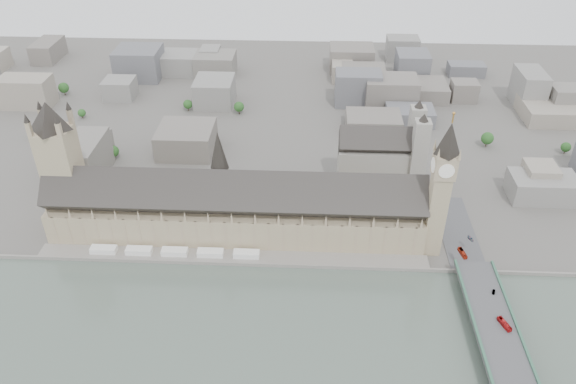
{
  "coord_description": "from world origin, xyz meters",
  "views": [
    {
      "loc": [
        53.07,
        -302.94,
        254.28
      ],
      "look_at": [
        37.43,
        20.62,
        37.89
      ],
      "focal_mm": 35.0,
      "sensor_mm": 36.0,
      "label": 1
    }
  ],
  "objects_px": {
    "elizabeth_tower": "(442,181)",
    "car_approach": "(471,239)",
    "red_bus_south": "(504,324)",
    "car_silver": "(494,292)",
    "westminster_bridge": "(501,354)",
    "victoria_tower": "(60,161)",
    "westminster_abbey": "(383,157)",
    "palace_of_westminster": "(235,209)",
    "red_bus_north": "(462,253)"
  },
  "relations": [
    {
      "from": "elizabeth_tower",
      "to": "car_approach",
      "type": "xyz_separation_m",
      "value": [
        27.13,
        0.66,
        -47.02
      ]
    },
    {
      "from": "red_bus_south",
      "to": "car_silver",
      "type": "xyz_separation_m",
      "value": [
        1.03,
        27.25,
        -0.86
      ]
    },
    {
      "from": "westminster_bridge",
      "to": "victoria_tower",
      "type": "bearing_deg",
      "value": 158.22
    },
    {
      "from": "victoria_tower",
      "to": "westminster_abbey",
      "type": "xyz_separation_m",
      "value": [
        232.92,
        69.0,
        -30.12
      ]
    },
    {
      "from": "westminster_abbey",
      "to": "victoria_tower",
      "type": "bearing_deg",
      "value": -163.5
    },
    {
      "from": "red_bus_south",
      "to": "car_approach",
      "type": "xyz_separation_m",
      "value": [
        -1.56,
        79.69,
        -0.73
      ]
    },
    {
      "from": "car_silver",
      "to": "elizabeth_tower",
      "type": "bearing_deg",
      "value": 138.81
    },
    {
      "from": "victoria_tower",
      "to": "car_silver",
      "type": "bearing_deg",
      "value": -13.54
    },
    {
      "from": "car_approach",
      "to": "palace_of_westminster",
      "type": "bearing_deg",
      "value": 151.91
    },
    {
      "from": "elizabeth_tower",
      "to": "car_approach",
      "type": "height_order",
      "value": "elizabeth_tower"
    },
    {
      "from": "victoria_tower",
      "to": "palace_of_westminster",
      "type": "bearing_deg",
      "value": -2.96
    },
    {
      "from": "palace_of_westminster",
      "to": "car_approach",
      "type": "distance_m",
      "value": 165.91
    },
    {
      "from": "elizabeth_tower",
      "to": "car_silver",
      "type": "xyz_separation_m",
      "value": [
        29.72,
        -51.77,
        -47.15
      ]
    },
    {
      "from": "westminster_bridge",
      "to": "red_bus_north",
      "type": "xyz_separation_m",
      "value": [
        -6.12,
        79.33,
        6.65
      ]
    },
    {
      "from": "red_bus_north",
      "to": "westminster_abbey",
      "type": "bearing_deg",
      "value": 101.86
    },
    {
      "from": "victoria_tower",
      "to": "car_silver",
      "type": "xyz_separation_m",
      "value": [
        289.72,
        -69.77,
        -44.27
      ]
    },
    {
      "from": "car_approach",
      "to": "car_silver",
      "type": "bearing_deg",
      "value": -111.45
    },
    {
      "from": "westminster_abbey",
      "to": "red_bus_south",
      "type": "bearing_deg",
      "value": -71.43
    },
    {
      "from": "red_bus_north",
      "to": "car_silver",
      "type": "distance_m",
      "value": 37.53
    },
    {
      "from": "victoria_tower",
      "to": "car_silver",
      "type": "distance_m",
      "value": 301.27
    },
    {
      "from": "westminster_abbey",
      "to": "red_bus_south",
      "type": "relative_size",
      "value": 6.12
    },
    {
      "from": "palace_of_westminster",
      "to": "westminster_bridge",
      "type": "height_order",
      "value": "palace_of_westminster"
    },
    {
      "from": "westminster_bridge",
      "to": "red_bus_south",
      "type": "height_order",
      "value": "red_bus_south"
    },
    {
      "from": "elizabeth_tower",
      "to": "westminster_bridge",
      "type": "bearing_deg",
      "value": -75.89
    },
    {
      "from": "red_bus_south",
      "to": "car_silver",
      "type": "relative_size",
      "value": 2.66
    },
    {
      "from": "elizabeth_tower",
      "to": "westminster_abbey",
      "type": "bearing_deg",
      "value": 107.29
    },
    {
      "from": "victoria_tower",
      "to": "red_bus_south",
      "type": "height_order",
      "value": "victoria_tower"
    },
    {
      "from": "red_bus_north",
      "to": "red_bus_south",
      "type": "distance_m",
      "value": 63.78
    },
    {
      "from": "westminster_bridge",
      "to": "westminster_abbey",
      "type": "xyz_separation_m",
      "value": [
        -51.08,
        182.5,
        19.96
      ]
    },
    {
      "from": "red_bus_south",
      "to": "car_approach",
      "type": "height_order",
      "value": "red_bus_south"
    },
    {
      "from": "elizabeth_tower",
      "to": "red_bus_south",
      "type": "distance_m",
      "value": 95.97
    },
    {
      "from": "car_approach",
      "to": "red_bus_north",
      "type": "bearing_deg",
      "value": -143.06
    },
    {
      "from": "westminster_bridge",
      "to": "westminster_abbey",
      "type": "height_order",
      "value": "westminster_abbey"
    },
    {
      "from": "palace_of_westminster",
      "to": "red_bus_north",
      "type": "height_order",
      "value": "palace_of_westminster"
    },
    {
      "from": "westminster_bridge",
      "to": "red_bus_south",
      "type": "distance_m",
      "value": 18.38
    },
    {
      "from": "elizabeth_tower",
      "to": "westminster_abbey",
      "type": "distance_m",
      "value": 96.91
    },
    {
      "from": "red_bus_north",
      "to": "car_silver",
      "type": "xyz_separation_m",
      "value": [
        11.84,
        -35.6,
        -0.84
      ]
    },
    {
      "from": "westminster_bridge",
      "to": "westminster_abbey",
      "type": "relative_size",
      "value": 4.78
    },
    {
      "from": "victoria_tower",
      "to": "red_bus_north",
      "type": "xyz_separation_m",
      "value": [
        277.88,
        -34.17,
        -43.43
      ]
    },
    {
      "from": "red_bus_north",
      "to": "red_bus_south",
      "type": "xyz_separation_m",
      "value": [
        10.81,
        -62.85,
        0.02
      ]
    },
    {
      "from": "westminster_abbey",
      "to": "car_silver",
      "type": "relative_size",
      "value": 16.25
    },
    {
      "from": "palace_of_westminster",
      "to": "red_bus_south",
      "type": "relative_size",
      "value": 23.84
    },
    {
      "from": "elizabeth_tower",
      "to": "red_bus_north",
      "type": "relative_size",
      "value": 9.8
    },
    {
      "from": "red_bus_north",
      "to": "car_approach",
      "type": "xyz_separation_m",
      "value": [
        9.25,
        16.83,
        -0.71
      ]
    },
    {
      "from": "westminster_bridge",
      "to": "car_approach",
      "type": "bearing_deg",
      "value": 88.13
    },
    {
      "from": "westminster_bridge",
      "to": "red_bus_south",
      "type": "bearing_deg",
      "value": 74.11
    },
    {
      "from": "victoria_tower",
      "to": "car_approach",
      "type": "xyz_separation_m",
      "value": [
        287.13,
        -17.34,
        -44.13
      ]
    },
    {
      "from": "victoria_tower",
      "to": "westminster_abbey",
      "type": "relative_size",
      "value": 1.47
    },
    {
      "from": "car_silver",
      "to": "car_approach",
      "type": "distance_m",
      "value": 52.5
    },
    {
      "from": "red_bus_north",
      "to": "car_silver",
      "type": "bearing_deg",
      "value": -83.3
    }
  ]
}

